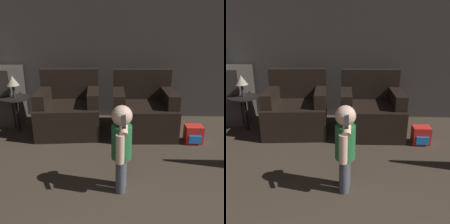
# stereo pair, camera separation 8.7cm
# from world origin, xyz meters

# --- Properties ---
(wall_back) EXTENTS (8.40, 0.05, 2.60)m
(wall_back) POSITION_xyz_m (0.00, 4.50, 1.30)
(wall_back) COLOR #423D38
(wall_back) RESTS_ON ground_plane
(armchair_left) EXTENTS (0.96, 0.92, 0.90)m
(armchair_left) POSITION_xyz_m (-0.88, 3.78, 0.32)
(armchair_left) COLOR black
(armchair_left) RESTS_ON ground_plane
(armchair_right) EXTENTS (0.91, 0.87, 0.90)m
(armchair_right) POSITION_xyz_m (0.22, 3.78, 0.32)
(armchair_right) COLOR black
(armchair_right) RESTS_ON ground_plane
(person_toddler) EXTENTS (0.19, 0.34, 0.86)m
(person_toddler) POSITION_xyz_m (-0.11, 2.32, 0.51)
(person_toddler) COLOR #474C56
(person_toddler) RESTS_ON ground_plane
(toy_backpack) EXTENTS (0.23, 0.20, 0.24)m
(toy_backpack) POSITION_xyz_m (0.89, 3.40, 0.12)
(toy_backpack) COLOR red
(toy_backpack) RESTS_ON ground_plane
(side_table) EXTENTS (0.45, 0.45, 0.53)m
(side_table) POSITION_xyz_m (-1.67, 3.73, 0.44)
(side_table) COLOR black
(side_table) RESTS_ON ground_plane
(lamp) EXTENTS (0.18, 0.18, 0.32)m
(lamp) POSITION_xyz_m (-1.67, 3.73, 0.77)
(lamp) COLOR #262626
(lamp) RESTS_ON side_table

